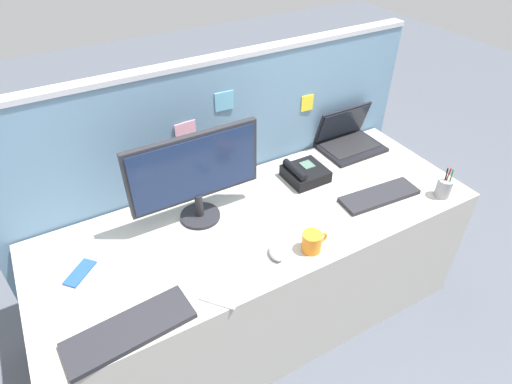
{
  "coord_description": "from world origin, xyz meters",
  "views": [
    {
      "loc": [
        -0.76,
        -1.28,
        2.03
      ],
      "look_at": [
        0.0,
        0.05,
        0.84
      ],
      "focal_mm": 30.04,
      "sensor_mm": 36.0,
      "label": 1
    }
  ],
  "objects_px": {
    "cell_phone_white_slab": "(220,298)",
    "desk_phone": "(305,173)",
    "computer_mouse_right_hand": "(276,253)",
    "coffee_mug": "(312,242)",
    "cell_phone_blue_case": "(80,273)",
    "desktop_monitor": "(195,172)",
    "pen_cup": "(444,188)",
    "laptop": "(348,138)",
    "keyboard_main": "(379,196)",
    "keyboard_spare": "(130,330)"
  },
  "relations": [
    {
      "from": "laptop",
      "to": "keyboard_main",
      "type": "height_order",
      "value": "laptop"
    },
    {
      "from": "keyboard_spare",
      "to": "coffee_mug",
      "type": "bearing_deg",
      "value": -3.4
    },
    {
      "from": "cell_phone_blue_case",
      "to": "computer_mouse_right_hand",
      "type": "bearing_deg",
      "value": 25.06
    },
    {
      "from": "keyboard_spare",
      "to": "pen_cup",
      "type": "height_order",
      "value": "pen_cup"
    },
    {
      "from": "keyboard_spare",
      "to": "coffee_mug",
      "type": "distance_m",
      "value": 0.79
    },
    {
      "from": "keyboard_main",
      "to": "desktop_monitor",
      "type": "bearing_deg",
      "value": 163.63
    },
    {
      "from": "desktop_monitor",
      "to": "cell_phone_white_slab",
      "type": "xyz_separation_m",
      "value": [
        -0.12,
        -0.48,
        -0.25
      ]
    },
    {
      "from": "keyboard_spare",
      "to": "cell_phone_blue_case",
      "type": "height_order",
      "value": "keyboard_spare"
    },
    {
      "from": "keyboard_main",
      "to": "computer_mouse_right_hand",
      "type": "relative_size",
      "value": 4.05
    },
    {
      "from": "coffee_mug",
      "to": "computer_mouse_right_hand",
      "type": "bearing_deg",
      "value": 163.61
    },
    {
      "from": "laptop",
      "to": "desk_phone",
      "type": "relative_size",
      "value": 1.72
    },
    {
      "from": "desk_phone",
      "to": "keyboard_main",
      "type": "bearing_deg",
      "value": -53.45
    },
    {
      "from": "computer_mouse_right_hand",
      "to": "coffee_mug",
      "type": "xyz_separation_m",
      "value": [
        0.15,
        -0.04,
        0.03
      ]
    },
    {
      "from": "desk_phone",
      "to": "pen_cup",
      "type": "bearing_deg",
      "value": -41.69
    },
    {
      "from": "computer_mouse_right_hand",
      "to": "cell_phone_blue_case",
      "type": "height_order",
      "value": "computer_mouse_right_hand"
    },
    {
      "from": "laptop",
      "to": "desk_phone",
      "type": "bearing_deg",
      "value": -160.05
    },
    {
      "from": "pen_cup",
      "to": "cell_phone_white_slab",
      "type": "xyz_separation_m",
      "value": [
        -1.23,
        -0.03,
        -0.05
      ]
    },
    {
      "from": "desktop_monitor",
      "to": "coffee_mug",
      "type": "distance_m",
      "value": 0.58
    },
    {
      "from": "computer_mouse_right_hand",
      "to": "pen_cup",
      "type": "bearing_deg",
      "value": 10.49
    },
    {
      "from": "desk_phone",
      "to": "computer_mouse_right_hand",
      "type": "height_order",
      "value": "desk_phone"
    },
    {
      "from": "laptop",
      "to": "pen_cup",
      "type": "height_order",
      "value": "laptop"
    },
    {
      "from": "laptop",
      "to": "cell_phone_blue_case",
      "type": "height_order",
      "value": "laptop"
    },
    {
      "from": "laptop",
      "to": "cell_phone_white_slab",
      "type": "distance_m",
      "value": 1.28
    },
    {
      "from": "desk_phone",
      "to": "coffee_mug",
      "type": "xyz_separation_m",
      "value": [
        -0.26,
        -0.44,
        0.01
      ]
    },
    {
      "from": "laptop",
      "to": "desk_phone",
      "type": "xyz_separation_m",
      "value": [
        -0.4,
        -0.14,
        -0.02
      ]
    },
    {
      "from": "keyboard_main",
      "to": "cell_phone_blue_case",
      "type": "bearing_deg",
      "value": 175.02
    },
    {
      "from": "desk_phone",
      "to": "computer_mouse_right_hand",
      "type": "xyz_separation_m",
      "value": [
        -0.41,
        -0.39,
        -0.02
      ]
    },
    {
      "from": "laptop",
      "to": "keyboard_main",
      "type": "bearing_deg",
      "value": -110.0
    },
    {
      "from": "desktop_monitor",
      "to": "desk_phone",
      "type": "relative_size",
      "value": 2.99
    },
    {
      "from": "desktop_monitor",
      "to": "cell_phone_blue_case",
      "type": "relative_size",
      "value": 4.2
    },
    {
      "from": "laptop",
      "to": "desk_phone",
      "type": "distance_m",
      "value": 0.42
    },
    {
      "from": "desktop_monitor",
      "to": "computer_mouse_right_hand",
      "type": "height_order",
      "value": "desktop_monitor"
    },
    {
      "from": "cell_phone_blue_case",
      "to": "coffee_mug",
      "type": "height_order",
      "value": "coffee_mug"
    },
    {
      "from": "coffee_mug",
      "to": "cell_phone_white_slab",
      "type": "bearing_deg",
      "value": -174.61
    },
    {
      "from": "keyboard_spare",
      "to": "computer_mouse_right_hand",
      "type": "distance_m",
      "value": 0.64
    },
    {
      "from": "keyboard_spare",
      "to": "keyboard_main",
      "type": "bearing_deg",
      "value": 1.72
    },
    {
      "from": "cell_phone_white_slab",
      "to": "cell_phone_blue_case",
      "type": "bearing_deg",
      "value": 97.77
    },
    {
      "from": "desktop_monitor",
      "to": "cell_phone_white_slab",
      "type": "height_order",
      "value": "desktop_monitor"
    },
    {
      "from": "coffee_mug",
      "to": "pen_cup",
      "type": "bearing_deg",
      "value": -1.16
    },
    {
      "from": "desk_phone",
      "to": "desktop_monitor",
      "type": "bearing_deg",
      "value": -179.6
    },
    {
      "from": "computer_mouse_right_hand",
      "to": "desk_phone",
      "type": "bearing_deg",
      "value": 57.69
    },
    {
      "from": "computer_mouse_right_hand",
      "to": "cell_phone_white_slab",
      "type": "relative_size",
      "value": 0.7
    },
    {
      "from": "keyboard_spare",
      "to": "coffee_mug",
      "type": "relative_size",
      "value": 3.68
    },
    {
      "from": "cell_phone_white_slab",
      "to": "desk_phone",
      "type": "bearing_deg",
      "value": -6.57
    },
    {
      "from": "desktop_monitor",
      "to": "cell_phone_blue_case",
      "type": "distance_m",
      "value": 0.62
    },
    {
      "from": "cell_phone_white_slab",
      "to": "cell_phone_blue_case",
      "type": "height_order",
      "value": "same"
    },
    {
      "from": "laptop",
      "to": "pen_cup",
      "type": "bearing_deg",
      "value": -79.41
    },
    {
      "from": "keyboard_spare",
      "to": "cell_phone_white_slab",
      "type": "height_order",
      "value": "keyboard_spare"
    },
    {
      "from": "desk_phone",
      "to": "pen_cup",
      "type": "relative_size",
      "value": 1.2
    },
    {
      "from": "desktop_monitor",
      "to": "pen_cup",
      "type": "height_order",
      "value": "desktop_monitor"
    }
  ]
}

